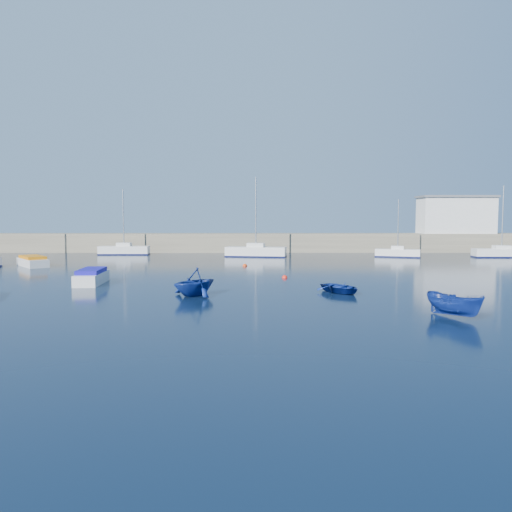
{
  "coord_description": "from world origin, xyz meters",
  "views": [
    {
      "loc": [
        1.41,
        -24.27,
        4.82
      ],
      "look_at": [
        1.65,
        17.52,
        1.6
      ],
      "focal_mm": 35.0,
      "sensor_mm": 36.0,
      "label": 1
    }
  ],
  "objects_px": {
    "sailboat_6": "(256,251)",
    "dinghy_center": "(341,288)",
    "dinghy_left": "(195,282)",
    "dinghy_right": "(455,305)",
    "harbor_office": "(456,216)",
    "sailboat_5": "(124,250)",
    "sailboat_8": "(501,253)",
    "motorboat_2": "(33,261)",
    "sailboat_7": "(398,253)",
    "motorboat_1": "(92,277)"
  },
  "relations": [
    {
      "from": "motorboat_1",
      "to": "sailboat_8",
      "type": "bearing_deg",
      "value": 25.89
    },
    {
      "from": "harbor_office",
      "to": "dinghy_left",
      "type": "distance_m",
      "value": 51.35
    },
    {
      "from": "sailboat_7",
      "to": "motorboat_1",
      "type": "distance_m",
      "value": 38.28
    },
    {
      "from": "harbor_office",
      "to": "motorboat_1",
      "type": "relative_size",
      "value": 2.16
    },
    {
      "from": "dinghy_left",
      "to": "dinghy_right",
      "type": "bearing_deg",
      "value": 14.0
    },
    {
      "from": "dinghy_right",
      "to": "motorboat_2",
      "type": "bearing_deg",
      "value": 109.56
    },
    {
      "from": "sailboat_5",
      "to": "motorboat_2",
      "type": "height_order",
      "value": "sailboat_5"
    },
    {
      "from": "sailboat_7",
      "to": "dinghy_center",
      "type": "bearing_deg",
      "value": 177.01
    },
    {
      "from": "dinghy_left",
      "to": "dinghy_center",
      "type": "bearing_deg",
      "value": 48.15
    },
    {
      "from": "sailboat_8",
      "to": "dinghy_left",
      "type": "xyz_separation_m",
      "value": [
        -33.84,
        -29.76,
        0.29
      ]
    },
    {
      "from": "dinghy_center",
      "to": "dinghy_right",
      "type": "bearing_deg",
      "value": -93.97
    },
    {
      "from": "harbor_office",
      "to": "motorboat_2",
      "type": "relative_size",
      "value": 1.94
    },
    {
      "from": "sailboat_5",
      "to": "dinghy_center",
      "type": "distance_m",
      "value": 40.16
    },
    {
      "from": "motorboat_2",
      "to": "dinghy_center",
      "type": "height_order",
      "value": "motorboat_2"
    },
    {
      "from": "motorboat_1",
      "to": "motorboat_2",
      "type": "relative_size",
      "value": 0.89
    },
    {
      "from": "sailboat_6",
      "to": "dinghy_center",
      "type": "xyz_separation_m",
      "value": [
        5.29,
        -29.67,
        -0.35
      ]
    },
    {
      "from": "sailboat_5",
      "to": "motorboat_1",
      "type": "height_order",
      "value": "sailboat_5"
    },
    {
      "from": "motorboat_1",
      "to": "sailboat_7",
      "type": "bearing_deg",
      "value": 35.76
    },
    {
      "from": "sailboat_6",
      "to": "motorboat_2",
      "type": "xyz_separation_m",
      "value": [
        -22.23,
        -12.0,
        -0.18
      ]
    },
    {
      "from": "harbor_office",
      "to": "sailboat_8",
      "type": "bearing_deg",
      "value": -80.72
    },
    {
      "from": "sailboat_6",
      "to": "dinghy_center",
      "type": "distance_m",
      "value": 30.14
    },
    {
      "from": "dinghy_left",
      "to": "sailboat_7",
      "type": "bearing_deg",
      "value": 95.46
    },
    {
      "from": "dinghy_left",
      "to": "sailboat_6",
      "type": "bearing_deg",
      "value": 123.4
    },
    {
      "from": "sailboat_5",
      "to": "dinghy_center",
      "type": "bearing_deg",
      "value": -146.61
    },
    {
      "from": "harbor_office",
      "to": "motorboat_2",
      "type": "height_order",
      "value": "harbor_office"
    },
    {
      "from": "dinghy_left",
      "to": "dinghy_right",
      "type": "distance_m",
      "value": 14.96
    },
    {
      "from": "motorboat_1",
      "to": "motorboat_2",
      "type": "xyz_separation_m",
      "value": [
        -10.1,
        13.17,
        -0.02
      ]
    },
    {
      "from": "sailboat_8",
      "to": "dinghy_right",
      "type": "height_order",
      "value": "sailboat_8"
    },
    {
      "from": "harbor_office",
      "to": "sailboat_5",
      "type": "bearing_deg",
      "value": -173.37
    },
    {
      "from": "sailboat_5",
      "to": "dinghy_left",
      "type": "distance_m",
      "value": 36.94
    },
    {
      "from": "motorboat_2",
      "to": "dinghy_left",
      "type": "relative_size",
      "value": 1.57
    },
    {
      "from": "sailboat_5",
      "to": "dinghy_right",
      "type": "xyz_separation_m",
      "value": [
        26.61,
        -41.21,
        -0.01
      ]
    },
    {
      "from": "dinghy_right",
      "to": "dinghy_left",
      "type": "bearing_deg",
      "value": 121.84
    },
    {
      "from": "sailboat_7",
      "to": "motorboat_1",
      "type": "height_order",
      "value": "sailboat_7"
    },
    {
      "from": "sailboat_7",
      "to": "dinghy_center",
      "type": "distance_m",
      "value": 31.34
    },
    {
      "from": "sailboat_7",
      "to": "dinghy_right",
      "type": "height_order",
      "value": "sailboat_7"
    },
    {
      "from": "sailboat_7",
      "to": "motorboat_1",
      "type": "xyz_separation_m",
      "value": [
        -29.47,
        -24.43,
        -0.03
      ]
    },
    {
      "from": "dinghy_center",
      "to": "dinghy_right",
      "type": "xyz_separation_m",
      "value": [
        4.13,
        -7.93,
        0.28
      ]
    },
    {
      "from": "motorboat_1",
      "to": "dinghy_right",
      "type": "distance_m",
      "value": 24.88
    },
    {
      "from": "sailboat_8",
      "to": "dinghy_right",
      "type": "distance_m",
      "value": 41.83
    },
    {
      "from": "dinghy_center",
      "to": "dinghy_right",
      "type": "distance_m",
      "value": 8.95
    },
    {
      "from": "sailboat_6",
      "to": "motorboat_2",
      "type": "relative_size",
      "value": 1.88
    },
    {
      "from": "harbor_office",
      "to": "sailboat_6",
      "type": "bearing_deg",
      "value": -162.54
    },
    {
      "from": "dinghy_center",
      "to": "harbor_office",
      "type": "bearing_deg",
      "value": 27.74
    },
    {
      "from": "dinghy_left",
      "to": "dinghy_right",
      "type": "height_order",
      "value": "dinghy_left"
    },
    {
      "from": "motorboat_2",
      "to": "sailboat_6",
      "type": "bearing_deg",
      "value": -9.51
    },
    {
      "from": "harbor_office",
      "to": "dinghy_right",
      "type": "bearing_deg",
      "value": -112.06
    },
    {
      "from": "sailboat_5",
      "to": "motorboat_1",
      "type": "distance_m",
      "value": 29.22
    },
    {
      "from": "sailboat_8",
      "to": "dinghy_left",
      "type": "distance_m",
      "value": 45.07
    },
    {
      "from": "sailboat_7",
      "to": "motorboat_2",
      "type": "relative_size",
      "value": 1.37
    }
  ]
}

